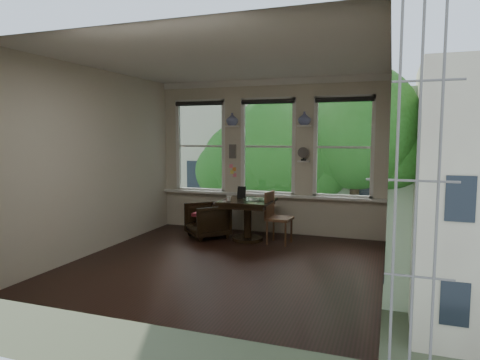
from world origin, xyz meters
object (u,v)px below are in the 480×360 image
at_px(side_chair_right, 279,218).
at_px(mug, 229,198).
at_px(laptop, 258,200).
at_px(armchair_left, 207,220).
at_px(table, 248,220).

relative_size(side_chair_right, mug, 9.57).
bearing_deg(laptop, armchair_left, -166.50).
bearing_deg(table, side_chair_right, -3.48).
bearing_deg(side_chair_right, laptop, 95.33).
relative_size(table, side_chair_right, 0.98).
xyz_separation_m(table, side_chair_right, (0.61, -0.04, 0.09)).
bearing_deg(laptop, table, -175.95).
height_order(side_chair_right, mug, side_chair_right).
distance_m(armchair_left, laptop, 1.10).
height_order(armchair_left, laptop, laptop).
bearing_deg(table, mug, -141.80).
distance_m(side_chair_right, mug, 0.97).
xyz_separation_m(armchair_left, mug, (0.52, -0.21, 0.47)).
distance_m(side_chair_right, laptop, 0.50).
relative_size(armchair_left, side_chair_right, 0.77).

